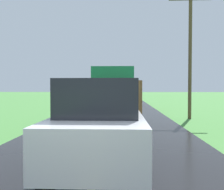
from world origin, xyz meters
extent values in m
cube|color=#2D2D30|center=(0.02, 8.93, 0.68)|extent=(0.90, 5.51, 0.24)
cube|color=brown|center=(0.02, 8.93, 0.88)|extent=(2.30, 5.80, 0.20)
cube|color=#197A4C|center=(0.02, 10.88, 1.93)|extent=(2.10, 1.90, 1.90)
cube|color=black|center=(0.02, 11.84, 2.26)|extent=(1.78, 0.02, 0.76)
cube|color=brown|center=(-1.09, 7.96, 1.53)|extent=(0.08, 3.85, 1.10)
cube|color=brown|center=(1.13, 7.96, 1.53)|extent=(0.08, 3.85, 1.10)
cube|color=brown|center=(0.02, 6.07, 1.53)|extent=(2.30, 0.08, 1.10)
cube|color=brown|center=(0.02, 9.84, 1.53)|extent=(2.30, 0.08, 1.10)
cylinder|color=black|center=(-1.03, 10.73, 0.58)|extent=(0.28, 1.00, 1.00)
cylinder|color=black|center=(1.07, 10.73, 0.58)|extent=(0.28, 1.00, 1.00)
cylinder|color=black|center=(-1.03, 7.34, 0.58)|extent=(0.28, 1.00, 1.00)
cylinder|color=black|center=(1.07, 7.34, 0.58)|extent=(0.28, 1.00, 1.00)
ellipsoid|color=#85C01F|center=(-0.60, 8.62, 1.82)|extent=(0.58, 0.73, 0.46)
ellipsoid|color=#84C020|center=(0.13, 7.03, 1.47)|extent=(0.43, 0.41, 0.49)
ellipsoid|color=#86B730|center=(-0.46, 8.89, 1.15)|extent=(0.43, 0.50, 0.45)
ellipsoid|color=#95AF2E|center=(-0.32, 8.61, 1.14)|extent=(0.43, 0.52, 0.44)
ellipsoid|color=#85C02C|center=(0.90, 6.76, 1.45)|extent=(0.58, 0.57, 0.52)
ellipsoid|color=#96C532|center=(-0.16, 6.40, 1.77)|extent=(0.57, 0.67, 0.44)
ellipsoid|color=#87B833|center=(-0.68, 8.96, 1.17)|extent=(0.60, 0.73, 0.42)
cube|color=#2D2D30|center=(0.09, 20.31, 0.68)|extent=(0.90, 5.51, 0.24)
cube|color=brown|center=(0.09, 20.31, 0.88)|extent=(2.30, 5.80, 0.20)
cube|color=silver|center=(0.09, 22.26, 1.93)|extent=(2.10, 1.90, 1.90)
cube|color=black|center=(0.09, 23.22, 2.26)|extent=(1.78, 0.02, 0.76)
cube|color=maroon|center=(-1.02, 19.34, 1.53)|extent=(0.08, 3.85, 1.10)
cube|color=maroon|center=(1.20, 19.34, 1.53)|extent=(0.08, 3.85, 1.10)
cube|color=maroon|center=(0.09, 17.45, 1.53)|extent=(2.30, 0.08, 1.10)
cube|color=maroon|center=(0.09, 21.22, 1.53)|extent=(2.30, 0.08, 1.10)
cylinder|color=black|center=(-0.96, 22.11, 0.58)|extent=(0.28, 1.00, 1.00)
cylinder|color=black|center=(1.14, 22.11, 0.58)|extent=(0.28, 1.00, 1.00)
cylinder|color=black|center=(-0.96, 18.72, 0.58)|extent=(0.28, 1.00, 1.00)
cylinder|color=black|center=(1.14, 18.72, 0.58)|extent=(0.28, 1.00, 1.00)
ellipsoid|color=#87B52E|center=(0.64, 20.36, 1.44)|extent=(0.56, 0.64, 0.49)
ellipsoid|color=#90C528|center=(-0.56, 20.89, 1.79)|extent=(0.42, 0.53, 0.44)
ellipsoid|color=#97BB1F|center=(0.34, 19.60, 1.45)|extent=(0.50, 0.62, 0.44)
ellipsoid|color=#9BBE33|center=(0.47, 19.07, 1.49)|extent=(0.46, 0.52, 0.40)
ellipsoid|color=#8CB72D|center=(-0.76, 20.62, 1.81)|extent=(0.60, 0.66, 0.36)
ellipsoid|color=#98AF33|center=(-0.55, 20.13, 1.18)|extent=(0.49, 0.62, 0.42)
ellipsoid|color=#84C82C|center=(0.56, 18.23, 1.77)|extent=(0.56, 0.53, 0.36)
ellipsoid|color=#85AF2A|center=(-0.78, 20.01, 1.47)|extent=(0.57, 0.52, 0.39)
ellipsoid|color=#97B223|center=(-0.03, 20.51, 1.17)|extent=(0.50, 0.48, 0.37)
cylinder|color=brown|center=(4.47, 12.74, 3.70)|extent=(0.20, 0.20, 7.40)
cube|color=#B7BABF|center=(0.07, 3.03, 0.90)|extent=(1.70, 4.10, 0.80)
cube|color=black|center=(0.07, 2.83, 1.65)|extent=(1.44, 2.05, 0.70)
cylinder|color=black|center=(-0.70, 4.30, 0.40)|extent=(0.20, 0.64, 0.64)
cylinder|color=black|center=(0.84, 4.30, 0.40)|extent=(0.20, 0.64, 0.64)
cylinder|color=black|center=(-0.70, 1.76, 0.40)|extent=(0.20, 0.64, 0.64)
cylinder|color=black|center=(0.84, 1.76, 0.40)|extent=(0.20, 0.64, 0.64)
camera|label=1|loc=(0.54, -2.27, 1.84)|focal=40.36mm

